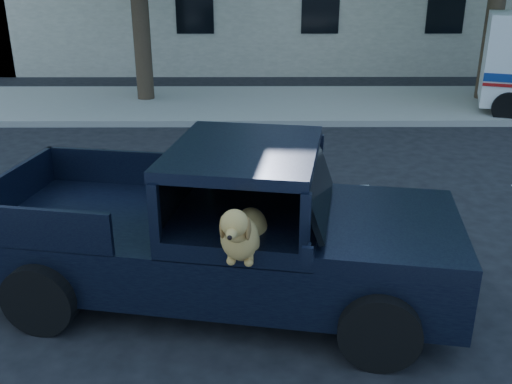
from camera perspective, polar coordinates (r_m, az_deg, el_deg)
ground at (r=6.57m, az=9.98°, el=-10.35°), size 120.00×120.00×0.00m
far_sidewalk at (r=15.09m, az=4.12°, el=8.75°), size 60.00×4.00×0.15m
lane_stripes at (r=10.02m, az=18.03°, el=0.51°), size 21.60×0.14×0.01m
pickup_truck at (r=6.24m, az=-4.01°, el=-5.59°), size 5.16×2.91×1.75m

